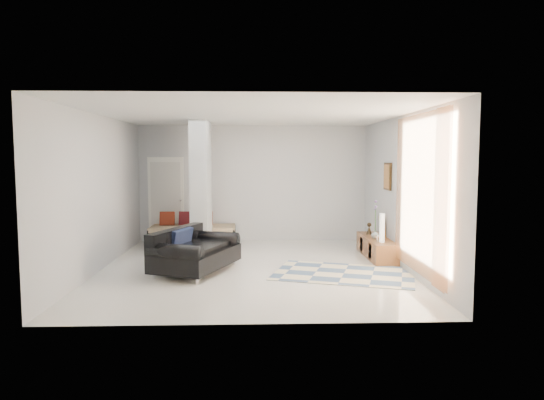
{
  "coord_description": "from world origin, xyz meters",
  "views": [
    {
      "loc": [
        0.06,
        -8.76,
        2.03
      ],
      "look_at": [
        0.38,
        0.6,
        1.21
      ],
      "focal_mm": 32.0,
      "sensor_mm": 36.0,
      "label": 1
    }
  ],
  "objects": [
    {
      "name": "vase",
      "position": [
        2.47,
        0.82,
        0.49
      ],
      "size": [
        0.19,
        0.19,
        0.17
      ],
      "primitive_type": "imported",
      "rotation": [
        0.0,
        0.0,
        0.17
      ],
      "color": "silver",
      "rests_on": "media_console"
    },
    {
      "name": "partition_column",
      "position": [
        -1.1,
        1.6,
        1.4
      ],
      "size": [
        0.35,
        1.2,
        2.8
      ],
      "primitive_type": "cube",
      "color": "#A4AAAB",
      "rests_on": "floor"
    },
    {
      "name": "hallway_door",
      "position": [
        -2.1,
        2.96,
        1.02
      ],
      "size": [
        0.85,
        0.06,
        2.04
      ],
      "primitive_type": "cube",
      "color": "white",
      "rests_on": "floor"
    },
    {
      "name": "ceiling",
      "position": [
        0.0,
        0.0,
        2.8
      ],
      "size": [
        6.0,
        6.0,
        0.0
      ],
      "primitive_type": "plane",
      "rotation": [
        3.14,
        0.0,
        0.0
      ],
      "color": "white",
      "rests_on": "wall_back"
    },
    {
      "name": "area_rug",
      "position": [
        1.6,
        -0.49,
        0.01
      ],
      "size": [
        2.74,
        2.23,
        0.01
      ],
      "primitive_type": "cube",
      "rotation": [
        0.0,
        0.0,
        -0.31
      ],
      "color": "beige",
      "rests_on": "floor"
    },
    {
      "name": "wall_front",
      "position": [
        0.0,
        -3.0,
        1.4
      ],
      "size": [
        6.0,
        0.0,
        6.0
      ],
      "primitive_type": "plane",
      "rotation": [
        -1.57,
        0.0,
        0.0
      ],
      "color": "silver",
      "rests_on": "ground"
    },
    {
      "name": "curtain",
      "position": [
        2.67,
        -1.15,
        1.45
      ],
      "size": [
        0.0,
        2.55,
        2.55
      ],
      "primitive_type": "plane",
      "rotation": [
        1.57,
        0.0,
        1.57
      ],
      "color": "orange",
      "rests_on": "wall_right"
    },
    {
      "name": "daybed",
      "position": [
        -1.42,
        2.47,
        0.41
      ],
      "size": [
        1.96,
        0.84,
        0.77
      ],
      "rotation": [
        0.0,
        0.0,
        0.0
      ],
      "color": "black",
      "rests_on": "floor"
    },
    {
      "name": "wall_back",
      "position": [
        0.0,
        3.0,
        1.4
      ],
      "size": [
        6.0,
        0.0,
        6.0
      ],
      "primitive_type": "plane",
      "rotation": [
        1.57,
        0.0,
        0.0
      ],
      "color": "silver",
      "rests_on": "ground"
    },
    {
      "name": "bronze_figurine",
      "position": [
        2.47,
        1.34,
        0.52
      ],
      "size": [
        0.14,
        0.14,
        0.25
      ],
      "primitive_type": null,
      "rotation": [
        0.0,
        0.0,
        -0.14
      ],
      "color": "#312415",
      "rests_on": "media_console"
    },
    {
      "name": "wall_left",
      "position": [
        -2.75,
        0.0,
        1.4
      ],
      "size": [
        0.0,
        6.0,
        6.0
      ],
      "primitive_type": "plane",
      "rotation": [
        1.57,
        0.0,
        1.57
      ],
      "color": "silver",
      "rests_on": "ground"
    },
    {
      "name": "floor",
      "position": [
        0.0,
        0.0,
        0.0
      ],
      "size": [
        6.0,
        6.0,
        0.0
      ],
      "primitive_type": "plane",
      "color": "beige",
      "rests_on": "ground"
    },
    {
      "name": "media_console",
      "position": [
        2.52,
        0.9,
        0.2
      ],
      "size": [
        0.45,
        1.76,
        0.8
      ],
      "color": "brown",
      "rests_on": "floor"
    },
    {
      "name": "wall_right",
      "position": [
        2.75,
        0.0,
        1.4
      ],
      "size": [
        0.0,
        6.0,
        6.0
      ],
      "primitive_type": "plane",
      "rotation": [
        1.57,
        0.0,
        -1.57
      ],
      "color": "silver",
      "rests_on": "ground"
    },
    {
      "name": "wall_art",
      "position": [
        2.72,
        0.9,
        1.65
      ],
      "size": [
        0.04,
        0.45,
        0.55
      ],
      "primitive_type": "cube",
      "color": "#36220E",
      "rests_on": "wall_right"
    },
    {
      "name": "loveseat",
      "position": [
        -1.06,
        -0.2,
        0.35
      ],
      "size": [
        1.57,
        1.96,
        0.76
      ],
      "rotation": [
        0.0,
        0.0,
        -0.38
      ],
      "color": "silver",
      "rests_on": "floor"
    },
    {
      "name": "cylinder_lamp",
      "position": [
        2.5,
        0.42,
        0.68
      ],
      "size": [
        0.1,
        0.1,
        0.55
      ],
      "primitive_type": "cylinder",
      "color": "silver",
      "rests_on": "media_console"
    }
  ]
}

